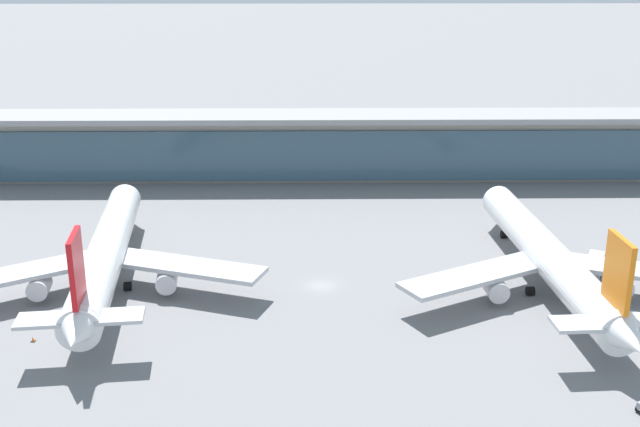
{
  "coord_description": "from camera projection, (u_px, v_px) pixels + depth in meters",
  "views": [
    {
      "loc": [
        -1.62,
        -114.7,
        50.98
      ],
      "look_at": [
        0.0,
        11.91,
        7.85
      ],
      "focal_mm": 44.93,
      "sensor_mm": 36.0,
      "label": 1
    }
  ],
  "objects": [
    {
      "name": "service_truck_under_wing_white",
      "position": [
        595.0,
        265.0,
        128.52
      ],
      "size": [
        5.14,
        7.59,
        3.1
      ],
      "color": "silver",
      "rests_on": "ground"
    },
    {
      "name": "terminal_building",
      "position": [
        317.0,
        145.0,
        178.92
      ],
      "size": [
        197.32,
        12.8,
        15.2
      ],
      "color": "#9E998E",
      "rests_on": "ground"
    },
    {
      "name": "airliner_left_stand",
      "position": [
        106.0,
        255.0,
        122.77
      ],
      "size": [
        49.07,
        64.17,
        17.08
      ],
      "color": "white",
      "rests_on": "ground"
    },
    {
      "name": "ground_plane",
      "position": [
        321.0,
        286.0,
        125.03
      ],
      "size": [
        1200.0,
        1200.0,
        0.0
      ],
      "primitive_type": "plane",
      "color": "slate"
    },
    {
      "name": "safety_cone_alpha",
      "position": [
        33.0,
        339.0,
        107.42
      ],
      "size": [
        0.62,
        0.62,
        0.7
      ],
      "color": "orange",
      "rests_on": "ground"
    },
    {
      "name": "airliner_centre_stand",
      "position": [
        550.0,
        258.0,
        121.66
      ],
      "size": [
        49.29,
        64.17,
        17.08
      ],
      "color": "white",
      "rests_on": "ground"
    }
  ]
}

